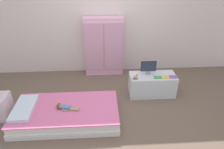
{
  "coord_description": "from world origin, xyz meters",
  "views": [
    {
      "loc": [
        -0.13,
        -2.88,
        2.41
      ],
      "look_at": [
        0.07,
        0.36,
        0.54
      ],
      "focal_mm": 32.25,
      "sensor_mm": 36.0,
      "label": 1
    }
  ],
  "objects_px": {
    "tv_stand": "(152,85)",
    "rocking_horse_toy": "(136,77)",
    "tv_monitor": "(149,67)",
    "book_yellow": "(166,77)",
    "book_green": "(158,77)",
    "bed": "(67,113)",
    "doll": "(64,107)",
    "wardrobe": "(104,47)",
    "book_purple": "(173,77)"
  },
  "relations": [
    {
      "from": "tv_stand",
      "to": "rocking_horse_toy",
      "type": "bearing_deg",
      "value": -160.93
    },
    {
      "from": "tv_monitor",
      "to": "book_yellow",
      "type": "xyz_separation_m",
      "value": [
        0.31,
        -0.16,
        -0.15
      ]
    },
    {
      "from": "book_green",
      "to": "book_yellow",
      "type": "bearing_deg",
      "value": 0.0
    },
    {
      "from": "rocking_horse_toy",
      "to": "bed",
      "type": "bearing_deg",
      "value": -157.26
    },
    {
      "from": "doll",
      "to": "wardrobe",
      "type": "height_order",
      "value": "wardrobe"
    },
    {
      "from": "wardrobe",
      "to": "rocking_horse_toy",
      "type": "height_order",
      "value": "wardrobe"
    },
    {
      "from": "doll",
      "to": "bed",
      "type": "bearing_deg",
      "value": 41.56
    },
    {
      "from": "book_purple",
      "to": "doll",
      "type": "bearing_deg",
      "value": -163.71
    },
    {
      "from": "bed",
      "to": "tv_stand",
      "type": "distance_m",
      "value": 1.75
    },
    {
      "from": "tv_stand",
      "to": "book_green",
      "type": "distance_m",
      "value": 0.25
    },
    {
      "from": "doll",
      "to": "tv_stand",
      "type": "relative_size",
      "value": 0.43
    },
    {
      "from": "tv_stand",
      "to": "book_yellow",
      "type": "height_order",
      "value": "book_yellow"
    },
    {
      "from": "doll",
      "to": "rocking_horse_toy",
      "type": "relative_size",
      "value": 3.3
    },
    {
      "from": "wardrobe",
      "to": "book_purple",
      "type": "height_order",
      "value": "wardrobe"
    },
    {
      "from": "bed",
      "to": "book_yellow",
      "type": "distance_m",
      "value": 1.96
    },
    {
      "from": "tv_monitor",
      "to": "book_green",
      "type": "relative_size",
      "value": 2.04
    },
    {
      "from": "tv_stand",
      "to": "doll",
      "type": "bearing_deg",
      "value": -157.64
    },
    {
      "from": "rocking_horse_toy",
      "to": "book_purple",
      "type": "bearing_deg",
      "value": 2.66
    },
    {
      "from": "bed",
      "to": "book_purple",
      "type": "distance_m",
      "value": 2.09
    },
    {
      "from": "tv_stand",
      "to": "rocking_horse_toy",
      "type": "relative_size",
      "value": 7.62
    },
    {
      "from": "book_green",
      "to": "tv_stand",
      "type": "bearing_deg",
      "value": 126.3
    },
    {
      "from": "tv_stand",
      "to": "tv_monitor",
      "type": "xyz_separation_m",
      "value": [
        -0.09,
        0.07,
        0.37
      ]
    },
    {
      "from": "bed",
      "to": "book_green",
      "type": "bearing_deg",
      "value": 18.38
    },
    {
      "from": "wardrobe",
      "to": "tv_stand",
      "type": "distance_m",
      "value": 1.4
    },
    {
      "from": "tv_stand",
      "to": "bed",
      "type": "bearing_deg",
      "value": -158.06
    },
    {
      "from": "tv_monitor",
      "to": "book_yellow",
      "type": "bearing_deg",
      "value": -27.11
    },
    {
      "from": "wardrobe",
      "to": "book_purple",
      "type": "distance_m",
      "value": 1.67
    },
    {
      "from": "tv_stand",
      "to": "book_purple",
      "type": "distance_m",
      "value": 0.43
    },
    {
      "from": "bed",
      "to": "wardrobe",
      "type": "relative_size",
      "value": 1.31
    },
    {
      "from": "tv_stand",
      "to": "book_yellow",
      "type": "relative_size",
      "value": 7.47
    },
    {
      "from": "book_green",
      "to": "book_yellow",
      "type": "distance_m",
      "value": 0.16
    },
    {
      "from": "doll",
      "to": "tv_stand",
      "type": "distance_m",
      "value": 1.79
    },
    {
      "from": "tv_monitor",
      "to": "book_yellow",
      "type": "relative_size",
      "value": 2.49
    },
    {
      "from": "bed",
      "to": "doll",
      "type": "distance_m",
      "value": 0.16
    },
    {
      "from": "tv_stand",
      "to": "book_green",
      "type": "xyz_separation_m",
      "value": [
        0.07,
        -0.09,
        0.23
      ]
    },
    {
      "from": "book_yellow",
      "to": "tv_stand",
      "type": "bearing_deg",
      "value": 157.93
    },
    {
      "from": "wardrobe",
      "to": "book_green",
      "type": "height_order",
      "value": "wardrobe"
    },
    {
      "from": "wardrobe",
      "to": "tv_stand",
      "type": "xyz_separation_m",
      "value": [
        0.94,
        -0.94,
        -0.46
      ]
    },
    {
      "from": "doll",
      "to": "book_green",
      "type": "relative_size",
      "value": 2.65
    },
    {
      "from": "tv_stand",
      "to": "book_green",
      "type": "relative_size",
      "value": 6.12
    },
    {
      "from": "wardrobe",
      "to": "rocking_horse_toy",
      "type": "xyz_separation_m",
      "value": [
        0.57,
        -1.06,
        -0.18
      ]
    },
    {
      "from": "rocking_horse_toy",
      "to": "book_yellow",
      "type": "xyz_separation_m",
      "value": [
        0.59,
        0.03,
        -0.05
      ]
    },
    {
      "from": "bed",
      "to": "doll",
      "type": "xyz_separation_m",
      "value": [
        -0.03,
        -0.03,
        0.16
      ]
    },
    {
      "from": "doll",
      "to": "book_green",
      "type": "distance_m",
      "value": 1.83
    },
    {
      "from": "bed",
      "to": "doll",
      "type": "bearing_deg",
      "value": -138.44
    },
    {
      "from": "wardrobe",
      "to": "book_green",
      "type": "distance_m",
      "value": 1.46
    },
    {
      "from": "wardrobe",
      "to": "tv_stand",
      "type": "relative_size",
      "value": 1.5
    },
    {
      "from": "tv_monitor",
      "to": "book_yellow",
      "type": "distance_m",
      "value": 0.38
    },
    {
      "from": "doll",
      "to": "book_purple",
      "type": "relative_size",
      "value": 2.54
    },
    {
      "from": "tv_monitor",
      "to": "book_green",
      "type": "xyz_separation_m",
      "value": [
        0.16,
        -0.16,
        -0.15
      ]
    }
  ]
}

